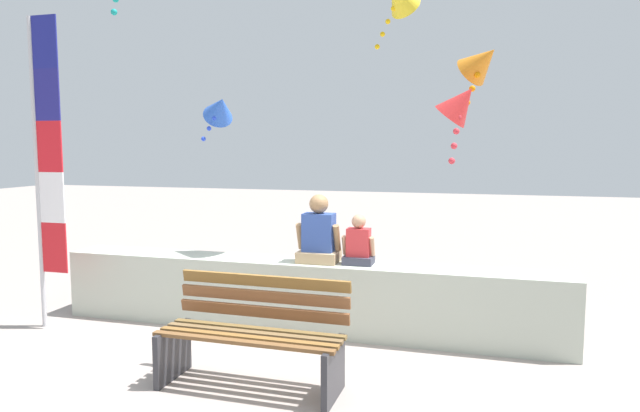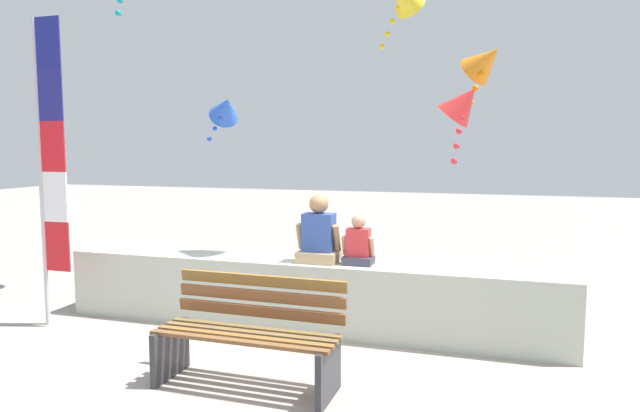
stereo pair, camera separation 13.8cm
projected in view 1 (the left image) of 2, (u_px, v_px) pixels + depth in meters
The scene contains 9 objects.
ground_plane at pixel (260, 373), 4.97m from camera, with size 40.00×40.00×0.00m, color gray.
seawall_ledge at pixel (302, 295), 6.12m from camera, with size 5.53×0.51×0.76m, color #B3BBAA.
park_bench at pixel (253, 337), 4.69m from camera, with size 1.55×0.64×0.88m.
person_adult at pixel (319, 236), 6.01m from camera, with size 0.47×0.35×0.72m.
person_child at pixel (359, 245), 5.90m from camera, with size 0.34×0.25×0.52m.
flag_banner at pixel (45, 158), 6.05m from camera, with size 0.36×0.05×3.34m.
kite_red at pixel (460, 104), 7.12m from camera, with size 0.71×0.72×1.08m.
kite_orange at pixel (482, 62), 7.28m from camera, with size 0.77×0.73×1.07m.
kite_blue at pixel (220, 108), 9.84m from camera, with size 0.83×0.85×0.92m.
Camera 1 is at (1.83, -4.46, 1.98)m, focal length 31.83 mm.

